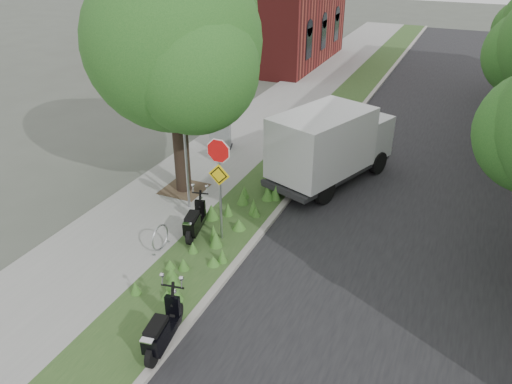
# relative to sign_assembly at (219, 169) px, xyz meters

# --- Properties ---
(ground) EXTENTS (120.00, 120.00, 0.00)m
(ground) POSITION_rel_sign_assembly_xyz_m (1.40, -0.58, -2.33)
(ground) COLOR #4C5147
(ground) RESTS_ON ground
(sidewalk_near) EXTENTS (3.50, 60.00, 0.12)m
(sidewalk_near) POSITION_rel_sign_assembly_xyz_m (-2.85, 9.42, -2.27)
(sidewalk_near) COLOR gray
(sidewalk_near) RESTS_ON ground
(verge) EXTENTS (2.00, 60.00, 0.12)m
(verge) POSITION_rel_sign_assembly_xyz_m (-0.10, 9.42, -2.27)
(verge) COLOR #2B4B20
(verge) RESTS_ON ground
(kerb_near) EXTENTS (0.20, 60.00, 0.13)m
(kerb_near) POSITION_rel_sign_assembly_xyz_m (0.90, 9.42, -2.26)
(kerb_near) COLOR #9E9991
(kerb_near) RESTS_ON ground
(road) EXTENTS (7.00, 60.00, 0.01)m
(road) POSITION_rel_sign_assembly_xyz_m (4.40, 9.42, -2.32)
(road) COLOR black
(road) RESTS_ON ground
(street_tree_main) EXTENTS (6.21, 5.54, 7.66)m
(street_tree_main) POSITION_rel_sign_assembly_xyz_m (-2.68, 2.28, 2.48)
(street_tree_main) COLOR black
(street_tree_main) RESTS_ON ground
(bare_post) EXTENTS (0.08, 0.08, 4.00)m
(bare_post) POSITION_rel_sign_assembly_xyz_m (-1.80, 1.22, -0.21)
(bare_post) COLOR #A5A8AD
(bare_post) RESTS_ON ground
(bike_hoop) EXTENTS (0.06, 0.78, 0.77)m
(bike_hoop) POSITION_rel_sign_assembly_xyz_m (-1.30, -1.18, -1.83)
(bike_hoop) COLOR #A5A8AD
(bike_hoop) RESTS_ON ground
(sign_assembly) EXTENTS (0.94, 0.08, 3.22)m
(sign_assembly) POSITION_rel_sign_assembly_xyz_m (0.00, 0.00, 0.00)
(sign_assembly) COLOR #A5A8AD
(sign_assembly) RESTS_ON ground
(scooter_near) EXTENTS (0.59, 1.67, 0.81)m
(scooter_near) POSITION_rel_sign_assembly_xyz_m (-0.78, -0.21, -1.81)
(scooter_near) COLOR black
(scooter_near) RESTS_ON ground
(scooter_far) EXTENTS (0.55, 1.79, 0.85)m
(scooter_far) POSITION_rel_sign_assembly_xyz_m (0.83, -4.37, -1.79)
(scooter_far) COLOR black
(scooter_far) RESTS_ON ground
(box_truck) EXTENTS (3.60, 5.45, 2.30)m
(box_truck) POSITION_rel_sign_assembly_xyz_m (1.69, 5.03, -0.82)
(box_truck) COLOR #262628
(box_truck) RESTS_ON ground
(utility_cabinet) EXTENTS (1.08, 0.89, 1.24)m
(utility_cabinet) POSITION_rel_sign_assembly_xyz_m (-3.20, 6.11, -1.61)
(utility_cabinet) COLOR #262628
(utility_cabinet) RESTS_ON ground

